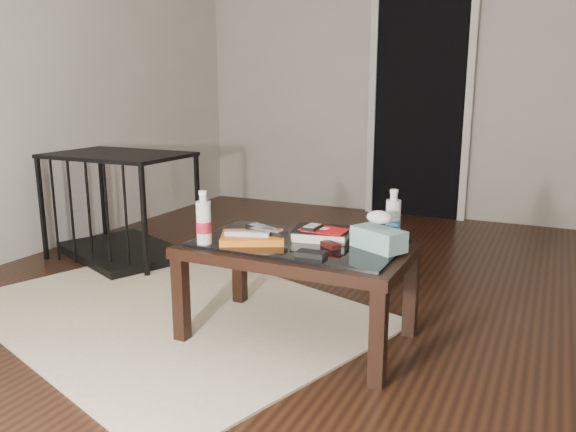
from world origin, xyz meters
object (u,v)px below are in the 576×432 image
coffee_table (298,256)px  tissue_box (379,239)px  pet_crate (122,224)px  water_bottle_left (204,217)px  water_bottle_right (393,216)px  textbook (322,234)px

coffee_table → tissue_box: tissue_box is taller
pet_crate → water_bottle_left: 1.56m
coffee_table → water_bottle_right: size_ratio=4.20×
water_bottle_right → tissue_box: 0.16m
textbook → water_bottle_left: bearing=-156.6°
pet_crate → water_bottle_right: (2.00, -0.47, 0.35)m
water_bottle_right → tissue_box: water_bottle_right is taller
coffee_table → tissue_box: bearing=7.5°
pet_crate → water_bottle_right: 2.08m
textbook → water_bottle_left: water_bottle_left is taller
coffee_table → textbook: (0.07, 0.10, 0.09)m
pet_crate → water_bottle_left: size_ratio=4.46×
water_bottle_left → water_bottle_right: bearing=27.7°
pet_crate → water_bottle_left: bearing=-11.6°
pet_crate → water_bottle_right: pet_crate is taller
water_bottle_left → water_bottle_right: size_ratio=1.00×
water_bottle_right → pet_crate: bearing=166.8°
textbook → tissue_box: size_ratio=1.09×
pet_crate → water_bottle_left: pet_crate is taller
water_bottle_right → coffee_table: bearing=-153.7°
tissue_box → pet_crate: bearing=-170.0°
tissue_box → water_bottle_left: bearing=-133.8°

